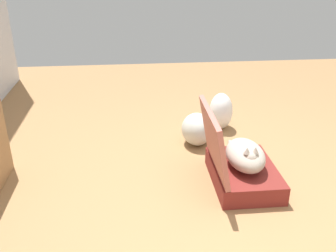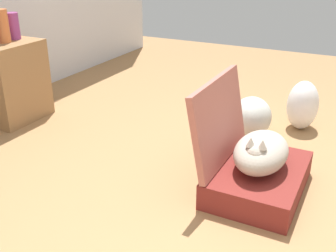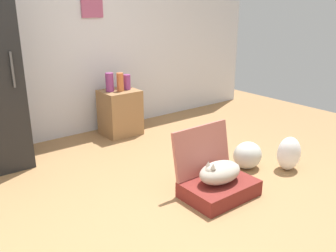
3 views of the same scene
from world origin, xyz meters
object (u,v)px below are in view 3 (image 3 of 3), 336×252
at_px(suitcase_base, 219,189).
at_px(vase_round, 120,82).
at_px(vase_tall, 110,82).
at_px(plastic_bag_white, 247,155).
at_px(cat, 219,172).
at_px(plastic_bag_clear, 289,153).
at_px(vase_short, 127,82).
at_px(side_table, 120,112).

relative_size(suitcase_base, vase_round, 2.76).
bearing_deg(vase_tall, plastic_bag_white, -70.77).
bearing_deg(vase_tall, cat, -91.41).
distance_m(plastic_bag_clear, vase_tall, 2.38).
distance_m(plastic_bag_white, vase_short, 1.91).
height_order(plastic_bag_clear, vase_round, vase_round).
bearing_deg(plastic_bag_clear, suitcase_base, 177.40).
bearing_deg(suitcase_base, plastic_bag_clear, -2.60).
relative_size(suitcase_base, plastic_bag_white, 1.98).
bearing_deg(vase_round, side_table, 90.00).
relative_size(plastic_bag_clear, vase_tall, 1.51).
xyz_separation_m(plastic_bag_white, side_table, (-0.51, 1.79, 0.16)).
relative_size(cat, side_table, 0.85).
height_order(vase_short, vase_round, vase_round).
distance_m(side_table, vase_tall, 0.44).
bearing_deg(suitcase_base, vase_round, 85.28).
bearing_deg(vase_round, plastic_bag_clear, -67.89).
bearing_deg(side_table, vase_round, -90.00).
distance_m(plastic_bag_clear, vase_short, 2.26).
xyz_separation_m(plastic_bag_clear, side_table, (-0.83, 2.09, 0.12)).
height_order(plastic_bag_white, plastic_bag_clear, plastic_bag_clear).
bearing_deg(plastic_bag_white, plastic_bag_clear, -42.74).
relative_size(vase_tall, vase_round, 1.01).
height_order(plastic_bag_white, vase_round, vase_round).
height_order(side_table, vase_short, vase_short).
distance_m(cat, plastic_bag_white, 0.74).
bearing_deg(vase_short, cat, -98.18).
height_order(cat, vase_round, vase_round).
distance_m(side_table, vase_round, 0.42).
xyz_separation_m(cat, vase_tall, (0.05, 2.07, 0.48)).
relative_size(suitcase_base, vase_tall, 2.72).
relative_size(plastic_bag_white, vase_short, 1.68).
bearing_deg(side_table, vase_tall, 166.52).
bearing_deg(plastic_bag_white, vase_round, 106.34).
height_order(cat, plastic_bag_clear, cat).
distance_m(cat, vase_tall, 2.12).
distance_m(plastic_bag_clear, vase_round, 2.28).
bearing_deg(plastic_bag_white, cat, -160.11).
height_order(plastic_bag_clear, side_table, side_table).
height_order(suitcase_base, plastic_bag_clear, plastic_bag_clear).
distance_m(suitcase_base, side_table, 2.06).
relative_size(suitcase_base, plastic_bag_clear, 1.80).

